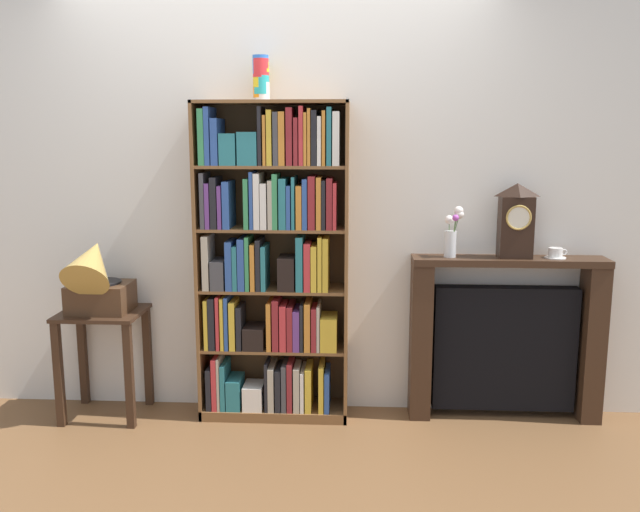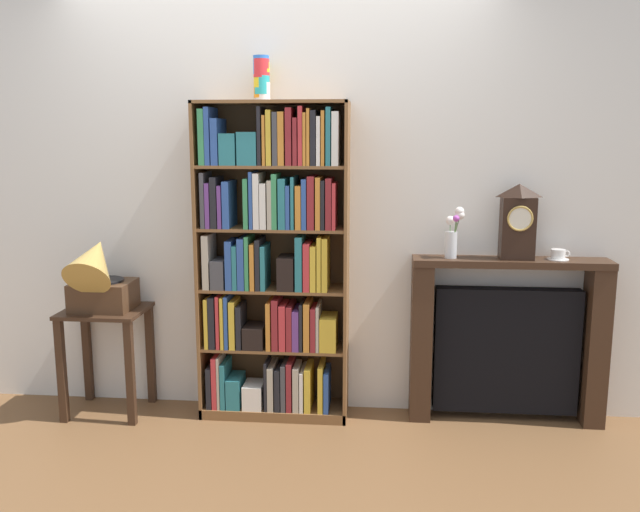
{
  "view_description": "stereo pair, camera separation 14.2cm",
  "coord_description": "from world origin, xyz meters",
  "px_view_note": "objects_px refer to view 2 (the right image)",
  "views": [
    {
      "loc": [
        0.48,
        -3.68,
        1.66
      ],
      "look_at": [
        0.27,
        0.09,
        0.97
      ],
      "focal_mm": 37.54,
      "sensor_mm": 36.0,
      "label": 1
    },
    {
      "loc": [
        0.62,
        -3.67,
        1.66
      ],
      "look_at": [
        0.27,
        0.09,
        0.97
      ],
      "focal_mm": 37.54,
      "sensor_mm": 36.0,
      "label": 2
    }
  ],
  "objects_px": {
    "side_table_left": "(106,338)",
    "fireplace_mantel": "(507,341)",
    "gramophone": "(98,276)",
    "teacup_with_saucer": "(558,255)",
    "cup_stack": "(262,78)",
    "mantel_clock": "(518,222)",
    "bookshelf": "(272,267)",
    "flower_vase": "(453,234)"
  },
  "relations": [
    {
      "from": "side_table_left",
      "to": "fireplace_mantel",
      "type": "relative_size",
      "value": 0.58
    },
    {
      "from": "side_table_left",
      "to": "fireplace_mantel",
      "type": "xyz_separation_m",
      "value": [
        2.36,
        0.12,
        0.02
      ]
    },
    {
      "from": "gramophone",
      "to": "teacup_with_saucer",
      "type": "bearing_deg",
      "value": 3.45
    },
    {
      "from": "cup_stack",
      "to": "gramophone",
      "type": "relative_size",
      "value": 0.48
    },
    {
      "from": "teacup_with_saucer",
      "to": "gramophone",
      "type": "bearing_deg",
      "value": -176.55
    },
    {
      "from": "fireplace_mantel",
      "to": "mantel_clock",
      "type": "distance_m",
      "value": 0.7
    },
    {
      "from": "gramophone",
      "to": "mantel_clock",
      "type": "relative_size",
      "value": 1.2
    },
    {
      "from": "bookshelf",
      "to": "flower_vase",
      "type": "bearing_deg",
      "value": 2.25
    },
    {
      "from": "bookshelf",
      "to": "teacup_with_saucer",
      "type": "distance_m",
      "value": 1.62
    },
    {
      "from": "mantel_clock",
      "to": "cup_stack",
      "type": "bearing_deg",
      "value": 179.99
    },
    {
      "from": "side_table_left",
      "to": "mantel_clock",
      "type": "bearing_deg",
      "value": 2.29
    },
    {
      "from": "flower_vase",
      "to": "bookshelf",
      "type": "bearing_deg",
      "value": -177.75
    },
    {
      "from": "bookshelf",
      "to": "mantel_clock",
      "type": "xyz_separation_m",
      "value": [
        1.39,
        0.04,
        0.27
      ]
    },
    {
      "from": "cup_stack",
      "to": "teacup_with_saucer",
      "type": "xyz_separation_m",
      "value": [
        1.67,
        0.0,
        -0.97
      ]
    },
    {
      "from": "flower_vase",
      "to": "teacup_with_saucer",
      "type": "distance_m",
      "value": 0.6
    },
    {
      "from": "bookshelf",
      "to": "gramophone",
      "type": "distance_m",
      "value": 1.01
    },
    {
      "from": "side_table_left",
      "to": "flower_vase",
      "type": "relative_size",
      "value": 2.17
    },
    {
      "from": "mantel_clock",
      "to": "flower_vase",
      "type": "xyz_separation_m",
      "value": [
        -0.35,
        -0.0,
        -0.07
      ]
    },
    {
      "from": "teacup_with_saucer",
      "to": "flower_vase",
      "type": "bearing_deg",
      "value": -179.67
    },
    {
      "from": "flower_vase",
      "to": "side_table_left",
      "type": "bearing_deg",
      "value": -177.33
    },
    {
      "from": "bookshelf",
      "to": "teacup_with_saucer",
      "type": "xyz_separation_m",
      "value": [
        1.62,
        0.04,
        0.09
      ]
    },
    {
      "from": "cup_stack",
      "to": "flower_vase",
      "type": "relative_size",
      "value": 0.84
    },
    {
      "from": "bookshelf",
      "to": "flower_vase",
      "type": "xyz_separation_m",
      "value": [
        1.03,
        0.04,
        0.2
      ]
    },
    {
      "from": "side_table_left",
      "to": "fireplace_mantel",
      "type": "distance_m",
      "value": 2.36
    },
    {
      "from": "cup_stack",
      "to": "flower_vase",
      "type": "bearing_deg",
      "value": -0.07
    },
    {
      "from": "fireplace_mantel",
      "to": "flower_vase",
      "type": "bearing_deg",
      "value": -176.39
    },
    {
      "from": "cup_stack",
      "to": "gramophone",
      "type": "bearing_deg",
      "value": -170.65
    },
    {
      "from": "cup_stack",
      "to": "teacup_with_saucer",
      "type": "height_order",
      "value": "cup_stack"
    },
    {
      "from": "cup_stack",
      "to": "side_table_left",
      "type": "distance_m",
      "value": 1.78
    },
    {
      "from": "fireplace_mantel",
      "to": "flower_vase",
      "type": "xyz_separation_m",
      "value": [
        -0.33,
        -0.02,
        0.63
      ]
    },
    {
      "from": "fireplace_mantel",
      "to": "mantel_clock",
      "type": "bearing_deg",
      "value": -39.82
    },
    {
      "from": "gramophone",
      "to": "teacup_with_saucer",
      "type": "xyz_separation_m",
      "value": [
        2.62,
        0.16,
        0.14
      ]
    },
    {
      "from": "mantel_clock",
      "to": "flower_vase",
      "type": "distance_m",
      "value": 0.36
    },
    {
      "from": "mantel_clock",
      "to": "flower_vase",
      "type": "height_order",
      "value": "mantel_clock"
    },
    {
      "from": "side_table_left",
      "to": "fireplace_mantel",
      "type": "bearing_deg",
      "value": 2.8
    },
    {
      "from": "side_table_left",
      "to": "teacup_with_saucer",
      "type": "bearing_deg",
      "value": 2.14
    },
    {
      "from": "cup_stack",
      "to": "mantel_clock",
      "type": "xyz_separation_m",
      "value": [
        1.44,
        -0.0,
        -0.79
      ]
    },
    {
      "from": "bookshelf",
      "to": "fireplace_mantel",
      "type": "xyz_separation_m",
      "value": [
        1.36,
        0.06,
        -0.43
      ]
    },
    {
      "from": "bookshelf",
      "to": "fireplace_mantel",
      "type": "bearing_deg",
      "value": 2.58
    },
    {
      "from": "side_table_left",
      "to": "teacup_with_saucer",
      "type": "distance_m",
      "value": 2.67
    },
    {
      "from": "bookshelf",
      "to": "fireplace_mantel",
      "type": "relative_size",
      "value": 1.67
    },
    {
      "from": "bookshelf",
      "to": "mantel_clock",
      "type": "bearing_deg",
      "value": 1.72
    }
  ]
}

